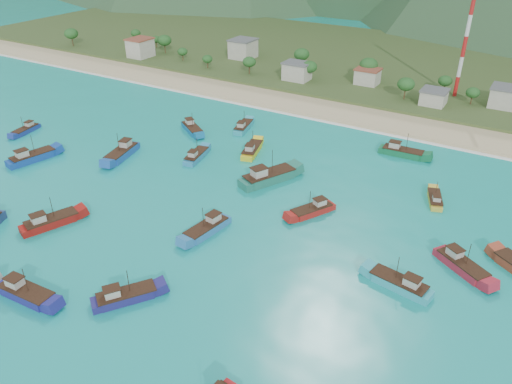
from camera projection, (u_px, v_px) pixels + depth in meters
The scene contains 24 objects.
ground at pixel (182, 238), 94.91m from camera, with size 600.00×600.00×0.00m, color #0B7E79.
beach at pixel (341, 112), 153.93m from camera, with size 400.00×18.00×1.20m, color beige.
land at pixel (400, 66), 199.51m from camera, with size 400.00×110.00×2.40m, color #385123.
surf_line at pixel (329, 122), 146.84m from camera, with size 400.00×2.50×0.08m, color white.
village at pixel (390, 82), 165.57m from camera, with size 210.40×29.34×7.36m.
vegetation at pixel (352, 73), 172.71m from camera, with size 277.87×25.81×8.40m.
radio_tower at pixel (466, 36), 153.22m from camera, with size 1.20×1.20×38.02m.
boat_0 at pixel (435, 200), 106.48m from camera, with size 5.02×8.67×4.92m.
boat_1 at pixel (26, 294), 80.04m from camera, with size 11.17×3.85×6.51m.
boat_2 at pixel (268, 177), 114.12m from camera, with size 9.65×14.26×8.18m.
boat_5 at pixel (192, 129), 140.34m from camera, with size 10.33×8.28×6.12m.
boat_8 at pixel (312, 211), 102.32m from camera, with size 7.26×10.14×5.87m.
boat_10 at pixel (243, 127), 141.59m from camera, with size 5.05×10.22×5.80m.
boat_12 at pixel (32, 157), 123.79m from camera, with size 6.01×12.31×6.99m.
boat_14 at pixel (122, 153), 125.88m from camera, with size 6.19×12.52×7.11m.
boat_15 at pixel (26, 130), 139.87m from camera, with size 4.17×9.20×5.24m.
boat_16 at pixel (51, 222), 98.32m from camera, with size 7.07×11.59×6.59m.
boat_17 at pixel (252, 150), 127.84m from camera, with size 5.80×10.97×6.21m.
boat_18 at pixel (125, 297), 79.50m from camera, with size 8.46×10.23×6.12m.
boat_19 at pixel (400, 284), 82.12m from camera, with size 10.93×4.90×6.23m.
boat_22 at pixel (461, 266), 86.37m from camera, with size 10.61×8.54×6.30m.
boat_24 at pixel (207, 229), 96.30m from camera, with size 4.58×11.09×6.36m.
boat_26 at pixel (402, 152), 126.51m from camera, with size 11.32×3.77×6.61m.
boat_29 at pixel (196, 156), 124.97m from camera, with size 4.64×10.01×5.70m.
Camera 1 is at (52.16, -59.96, 54.49)m, focal length 35.00 mm.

